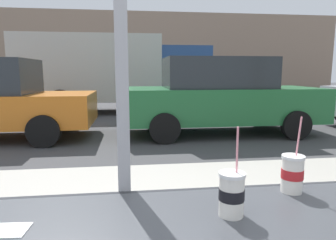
# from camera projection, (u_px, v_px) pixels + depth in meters

# --- Properties ---
(ground_plane) EXTENTS (60.00, 60.00, 0.00)m
(ground_plane) POSITION_uv_depth(u_px,v_px,m) (130.00, 120.00, 9.18)
(ground_plane) COLOR #424244
(sidewalk_strip) EXTENTS (16.00, 2.80, 0.15)m
(sidewalk_strip) POSITION_uv_depth(u_px,v_px,m) (129.00, 217.00, 2.89)
(sidewalk_strip) COLOR #B2ADA3
(sidewalk_strip) RESTS_ON ground
(building_facade_far) EXTENTS (28.00, 1.20, 5.23)m
(building_facade_far) POSITION_uv_depth(u_px,v_px,m) (129.00, 54.00, 19.60)
(building_facade_far) COLOR gray
(building_facade_far) RESTS_ON ground
(soda_cup_left) EXTENTS (0.09, 0.09, 0.31)m
(soda_cup_left) POSITION_uv_depth(u_px,v_px,m) (292.00, 173.00, 1.21)
(soda_cup_left) COLOR silver
(soda_cup_left) RESTS_ON window_counter
(soda_cup_right) EXTENTS (0.09, 0.09, 0.31)m
(soda_cup_right) POSITION_uv_depth(u_px,v_px,m) (232.00, 193.00, 1.01)
(soda_cup_right) COLOR silver
(soda_cup_right) RESTS_ON window_counter
(napkin_wrapper) EXTENTS (0.13, 0.10, 0.00)m
(napkin_wrapper) POSITION_uv_depth(u_px,v_px,m) (8.00, 230.00, 0.92)
(napkin_wrapper) COLOR white
(napkin_wrapper) RESTS_ON window_counter
(parked_car_green) EXTENTS (4.61, 2.00, 1.79)m
(parked_car_green) POSITION_uv_depth(u_px,v_px,m) (219.00, 96.00, 7.11)
(parked_car_green) COLOR #236B38
(parked_car_green) RESTS_ON ground
(box_truck) EXTENTS (6.64, 2.44, 2.71)m
(box_truck) POSITION_uv_depth(u_px,v_px,m) (113.00, 71.00, 10.88)
(box_truck) COLOR beige
(box_truck) RESTS_ON ground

